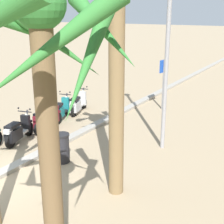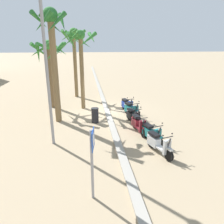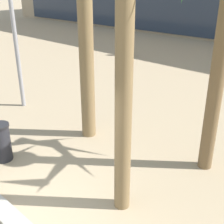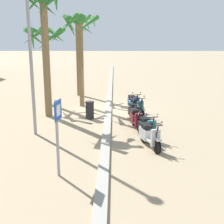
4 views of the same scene
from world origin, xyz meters
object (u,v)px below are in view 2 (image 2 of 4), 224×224
at_px(scooter_maroon_mid_front, 138,124).
at_px(palm_tree_mid_walkway, 81,50).
at_px(palm_tree_near_sign, 74,46).
at_px(palm_tree_far_corner, 52,43).
at_px(scooter_silver_gap_after_mid, 158,143).
at_px(scooter_teal_second_in_line, 151,133).
at_px(crossing_sign, 92,157).
at_px(scooter_black_lead_nearest, 133,116).
at_px(scooter_blue_mid_rear, 127,105).
at_px(street_lamp, 45,47).
at_px(palm_tree_by_mall_entrance, 49,56).
at_px(scooter_teal_last_in_row, 131,109).
at_px(litter_bin, 95,115).

bearing_deg(scooter_maroon_mid_front, palm_tree_mid_walkway, 31.84).
bearing_deg(palm_tree_near_sign, palm_tree_far_corner, 171.52).
bearing_deg(palm_tree_mid_walkway, scooter_silver_gap_after_mid, -155.38).
bearing_deg(palm_tree_far_corner, scooter_silver_gap_after_mid, -133.84).
xyz_separation_m(scooter_teal_second_in_line, crossing_sign, (-3.87, 3.10, 1.06)).
bearing_deg(scooter_teal_second_in_line, scooter_silver_gap_after_mid, 178.03).
distance_m(scooter_black_lead_nearest, scooter_blue_mid_rear, 2.45).
height_order(scooter_teal_second_in_line, palm_tree_mid_walkway, palm_tree_mid_walkway).
bearing_deg(street_lamp, scooter_teal_second_in_line, -93.94).
distance_m(scooter_maroon_mid_front, palm_tree_by_mall_entrance, 8.44).
bearing_deg(scooter_silver_gap_after_mid, palm_tree_mid_walkway, 24.62).
height_order(scooter_teal_last_in_row, palm_tree_far_corner, palm_tree_far_corner).
bearing_deg(litter_bin, palm_tree_mid_walkway, 12.97).
xyz_separation_m(scooter_teal_second_in_line, litter_bin, (3.04, 2.71, 0.04)).
relative_size(scooter_silver_gap_after_mid, scooter_teal_last_in_row, 1.06).
height_order(scooter_black_lead_nearest, palm_tree_mid_walkway, palm_tree_mid_walkway).
bearing_deg(palm_tree_by_mall_entrance, litter_bin, -140.85).
xyz_separation_m(palm_tree_mid_walkway, street_lamp, (-5.91, 1.49, 0.35)).
relative_size(crossing_sign, palm_tree_far_corner, 0.36).
xyz_separation_m(scooter_maroon_mid_front, litter_bin, (1.75, 2.34, 0.02)).
bearing_deg(palm_tree_by_mall_entrance, scooter_black_lead_nearest, -126.97).
distance_m(scooter_maroon_mid_front, street_lamp, 6.28).
bearing_deg(scooter_maroon_mid_front, scooter_teal_last_in_row, -3.68).
height_order(scooter_maroon_mid_front, crossing_sign, crossing_sign).
distance_m(crossing_sign, palm_tree_far_corner, 8.43).
bearing_deg(scooter_blue_mid_rear, street_lamp, 135.89).
relative_size(scooter_silver_gap_after_mid, litter_bin, 1.91).
relative_size(scooter_maroon_mid_front, litter_bin, 1.91).
relative_size(crossing_sign, street_lamp, 0.31).
distance_m(scooter_blue_mid_rear, litter_bin, 3.25).
xyz_separation_m(scooter_silver_gap_after_mid, scooter_blue_mid_rear, (6.35, 0.21, -0.00)).
bearing_deg(scooter_silver_gap_after_mid, scooter_maroon_mid_front, 7.56).
bearing_deg(scooter_maroon_mid_front, litter_bin, 53.22).
xyz_separation_m(scooter_teal_second_in_line, palm_tree_near_sign, (10.06, 4.07, 4.07)).
relative_size(litter_bin, street_lamp, 0.12).
distance_m(scooter_teal_second_in_line, palm_tree_by_mall_entrance, 9.57).
relative_size(scooter_silver_gap_after_mid, scooter_teal_second_in_line, 1.05).
distance_m(palm_tree_near_sign, palm_tree_far_corner, 6.52).
bearing_deg(scooter_silver_gap_after_mid, scooter_teal_second_in_line, -1.97).
distance_m(scooter_maroon_mid_front, palm_tree_mid_walkway, 6.98).
bearing_deg(palm_tree_by_mall_entrance, palm_tree_far_corner, -166.94).
height_order(scooter_maroon_mid_front, scooter_black_lead_nearest, scooter_black_lead_nearest).
xyz_separation_m(palm_tree_near_sign, litter_bin, (-7.01, -1.37, -4.03)).
distance_m(scooter_maroon_mid_front, scooter_black_lead_nearest, 1.43).
relative_size(scooter_maroon_mid_front, scooter_black_lead_nearest, 1.07).
bearing_deg(palm_tree_mid_walkway, scooter_teal_last_in_row, -124.45).
bearing_deg(scooter_blue_mid_rear, scooter_teal_last_in_row, -177.23).
bearing_deg(scooter_maroon_mid_front, scooter_blue_mid_rear, -1.76).
bearing_deg(scooter_maroon_mid_front, palm_tree_far_corner, 63.54).
bearing_deg(palm_tree_near_sign, street_lamp, 174.92).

